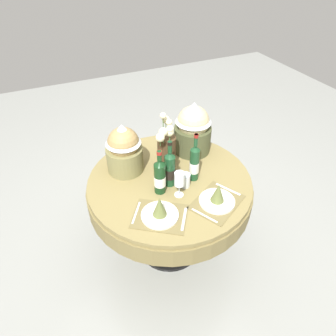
{
  "coord_description": "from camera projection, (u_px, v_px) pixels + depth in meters",
  "views": [
    {
      "loc": [
        -0.7,
        -1.52,
        2.22
      ],
      "look_at": [
        0.0,
        0.03,
        0.86
      ],
      "focal_mm": 32.35,
      "sensor_mm": 36.0,
      "label": 1
    }
  ],
  "objects": [
    {
      "name": "wine_glass_left",
      "position": [
        179.0,
        180.0,
        1.99
      ],
      "size": [
        0.07,
        0.07,
        0.19
      ],
      "color": "silver",
      "rests_on": "dining_table"
    },
    {
      "name": "wine_bottle_rear",
      "position": [
        194.0,
        163.0,
        2.13
      ],
      "size": [
        0.07,
        0.07,
        0.38
      ],
      "color": "#194223",
      "rests_on": "dining_table"
    },
    {
      "name": "dining_table",
      "position": [
        170.0,
        191.0,
        2.29
      ],
      "size": [
        1.22,
        1.22,
        0.78
      ],
      "color": "olive",
      "rests_on": "ground"
    },
    {
      "name": "place_setting_left",
      "position": [
        160.0,
        211.0,
        1.9
      ],
      "size": [
        0.43,
        0.41,
        0.16
      ],
      "color": "brown",
      "rests_on": "dining_table"
    },
    {
      "name": "wine_bottle_centre",
      "position": [
        160.0,
        176.0,
        2.03
      ],
      "size": [
        0.08,
        0.08,
        0.34
      ],
      "color": "#143819",
      "rests_on": "dining_table"
    },
    {
      "name": "wine_bottle_left",
      "position": [
        170.0,
        169.0,
        2.08
      ],
      "size": [
        0.08,
        0.08,
        0.36
      ],
      "color": "#194223",
      "rests_on": "dining_table"
    },
    {
      "name": "tumbler_near_right",
      "position": [
        185.0,
        180.0,
        2.12
      ],
      "size": [
        0.08,
        0.08,
        0.1
      ],
      "primitive_type": "cylinder",
      "color": "silver",
      "rests_on": "dining_table"
    },
    {
      "name": "place_setting_right",
      "position": [
        217.0,
        197.0,
        1.99
      ],
      "size": [
        0.42,
        0.39,
        0.16
      ],
      "color": "brown",
      "rests_on": "dining_table"
    },
    {
      "name": "gift_tub_back_left",
      "position": [
        124.0,
        147.0,
        2.17
      ],
      "size": [
        0.27,
        0.27,
        0.39
      ],
      "color": "olive",
      "rests_on": "dining_table"
    },
    {
      "name": "gift_tub_back_right",
      "position": [
        193.0,
        126.0,
        2.36
      ],
      "size": [
        0.29,
        0.29,
        0.43
      ],
      "color": "#474C2D",
      "rests_on": "dining_table"
    },
    {
      "name": "ground",
      "position": [
        169.0,
        245.0,
        2.7
      ],
      "size": [
        8.0,
        8.0,
        0.0
      ],
      "primitive_type": "plane",
      "color": "gray"
    },
    {
      "name": "flower_vase",
      "position": [
        166.0,
        148.0,
        2.21
      ],
      "size": [
        0.18,
        0.24,
        0.43
      ],
      "color": "#47331E",
      "rests_on": "dining_table"
    }
  ]
}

